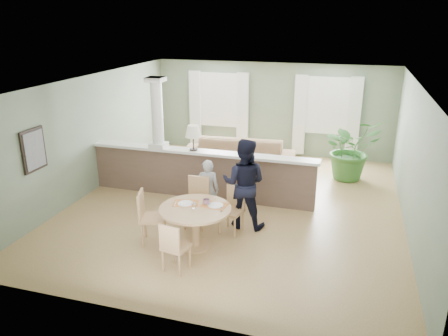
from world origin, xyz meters
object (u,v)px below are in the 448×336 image
(chair_far_man, at_px, (233,207))
(chair_near, at_px, (174,245))
(sofa, at_px, (237,158))
(chair_side, at_px, (148,215))
(man_person, at_px, (244,184))
(houseplant, at_px, (351,149))
(chair_far_boy, at_px, (197,199))
(dining_table, at_px, (196,216))
(child_person, at_px, (208,190))

(chair_far_man, xyz_separation_m, chair_near, (-0.54, -1.65, -0.02))
(sofa, relative_size, chair_side, 2.95)
(chair_side, distance_m, man_person, 1.92)
(chair_near, bearing_deg, sofa, -77.08)
(chair_side, bearing_deg, chair_far_man, -74.08)
(man_person, bearing_deg, houseplant, -120.98)
(houseplant, distance_m, chair_far_boy, 4.56)
(chair_far_boy, xyz_separation_m, chair_far_man, (0.75, -0.06, -0.05))
(dining_table, xyz_separation_m, chair_near, (-0.07, -0.87, -0.14))
(chair_near, bearing_deg, man_person, -98.96)
(dining_table, height_order, chair_near, dining_table)
(chair_far_boy, distance_m, chair_side, 1.10)
(chair_side, bearing_deg, chair_near, -150.35)
(chair_far_man, relative_size, chair_side, 0.90)
(chair_far_boy, xyz_separation_m, chair_near, (0.21, -1.71, -0.07))
(dining_table, bearing_deg, man_person, 60.15)
(sofa, height_order, houseplant, houseplant)
(child_person, bearing_deg, houseplant, -144.46)
(chair_near, height_order, chair_side, chair_side)
(sofa, distance_m, man_person, 3.03)
(dining_table, distance_m, man_person, 1.26)
(houseplant, bearing_deg, chair_far_man, -119.70)
(sofa, bearing_deg, houseplant, 6.13)
(sofa, xyz_separation_m, chair_near, (0.21, -4.78, 0.05))
(child_person, bearing_deg, sofa, -102.47)
(houseplant, distance_m, man_person, 3.87)
(chair_near, distance_m, chair_side, 1.14)
(chair_far_boy, distance_m, chair_near, 1.72)
(chair_far_boy, relative_size, child_person, 0.77)
(chair_far_boy, height_order, man_person, man_person)
(chair_near, bearing_deg, chair_far_boy, -72.54)
(houseplant, bearing_deg, child_person, -129.50)
(sofa, height_order, chair_side, chair_side)
(chair_far_man, bearing_deg, man_person, 76.45)
(chair_far_boy, relative_size, chair_far_man, 1.10)
(sofa, relative_size, chair_far_man, 3.27)
(dining_table, bearing_deg, child_person, 97.94)
(man_person, bearing_deg, chair_far_man, 62.26)
(man_person, bearing_deg, chair_near, 69.63)
(chair_far_man, xyz_separation_m, chair_side, (-1.36, -0.86, 0.05))
(dining_table, bearing_deg, chair_side, -175.01)
(dining_table, relative_size, child_person, 1.00)
(houseplant, relative_size, chair_side, 1.58)
(chair_far_man, bearing_deg, chair_near, -94.87)
(chair_far_boy, bearing_deg, chair_near, -84.88)
(sofa, height_order, chair_near, chair_near)
(chair_far_man, xyz_separation_m, child_person, (-0.63, 0.36, 0.15))
(chair_side, bearing_deg, chair_far_boy, -49.99)
(houseplant, relative_size, child_person, 1.23)
(houseplant, height_order, chair_near, houseplant)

